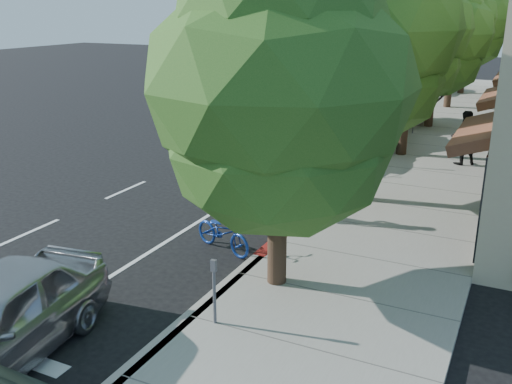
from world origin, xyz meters
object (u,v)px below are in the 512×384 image
Objects in this scene: street_tree_0 at (279,90)px; pedestrian at (464,138)px; cyclist at (313,195)px; street_tree_1 at (367,33)px; bicycle at (223,232)px; street_tree_3 at (437,35)px; white_pickup at (388,112)px; silver_suv at (309,148)px; dark_suv_far at (423,80)px; street_tree_5 at (468,20)px; street_tree_2 at (411,31)px; street_tree_4 at (456,20)px; dark_sedan at (376,130)px.

street_tree_0 is 3.61× the size of pedestrian.
cyclist is (-0.65, 3.87, -3.36)m from street_tree_0.
street_tree_1 is 6.86m from bicycle.
white_pickup is (-1.77, -1.00, -3.52)m from street_tree_3.
dark_suv_far is (0.21, 20.99, 0.06)m from silver_suv.
street_tree_1 is 1.03× the size of street_tree_5.
street_tree_0 is 0.87× the size of street_tree_1.
bicycle is at bearing -78.84° from silver_suv.
street_tree_1 is at bearing -90.00° from street_tree_2.
street_tree_5 is 4.05× the size of pedestrian.
white_pickup is at bearing -104.15° from street_tree_4.
cyclist is (-0.65, -14.13, -3.58)m from street_tree_3.
dark_sedan is 3.64m from white_pickup.
street_tree_0 is 4.34m from bicycle.
street_tree_1 is 7.07m from pedestrian.
street_tree_2 reaches higher than silver_suv.
street_tree_5 is at bearing 16.25° from bicycle.
cyclist reaches higher than dark_sedan.
dark_suv_far is (-2.47, 29.90, -3.31)m from street_tree_0.
pedestrian is at bearing -36.89° from cyclist.
street_tree_5 reaches higher than street_tree_3.
street_tree_1 is 4.72m from cyclist.
white_pickup is at bearing 109.44° from street_tree_2.
street_tree_4 is at bearing 90.00° from street_tree_0.
pedestrian is at bearing -82.93° from street_tree_5.
street_tree_0 is 5.17m from cyclist.
street_tree_3 is 1.67× the size of dark_sedan.
street_tree_0 is at bearing -82.79° from dark_sedan.
dark_sedan is at bearing -97.51° from street_tree_4.
white_pickup is (0.92, 8.10, 0.07)m from silver_suv.
street_tree_2 reaches higher than cyclist.
street_tree_5 reaches higher than street_tree_4.
street_tree_3 is 12.65m from dark_suv_far.
street_tree_4 is 4.29× the size of bicycle.
bicycle is (-1.95, -4.81, -4.49)m from street_tree_1.
street_tree_5 reaches higher than silver_suv.
dark_sedan is (-1.40, 7.39, -4.25)m from street_tree_1.
street_tree_2 is at bearing -20.27° from cyclist.
street_tree_2 is 1.05× the size of street_tree_3.
street_tree_1 reaches higher than dark_sedan.
street_tree_0 is 18.00m from street_tree_3.
street_tree_0 is at bearing -90.00° from street_tree_5.
street_tree_0 is 24.01m from street_tree_4.
street_tree_4 is 13.29m from pedestrian.
street_tree_2 reaches higher than bicycle.
dark_suv_far is (-0.71, 12.90, -0.01)m from white_pickup.
street_tree_5 is (-0.00, 6.00, -0.16)m from street_tree_4.
white_pickup is at bearing 95.93° from street_tree_0.
street_tree_5 is 4.36× the size of bicycle.
dark_suv_far is at bearing 101.75° from street_tree_3.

